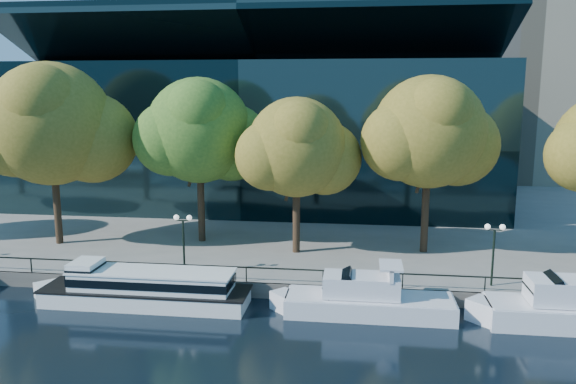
# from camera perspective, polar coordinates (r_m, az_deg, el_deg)

# --- Properties ---
(ground) EXTENTS (160.00, 160.00, 0.00)m
(ground) POSITION_cam_1_polar(r_m,az_deg,el_deg) (34.51, -5.34, -12.37)
(ground) COLOR black
(ground) RESTS_ON ground
(promenade) EXTENTS (90.00, 67.08, 1.00)m
(promenade) POSITION_cam_1_polar(r_m,az_deg,el_deg) (68.98, 1.29, -0.36)
(promenade) COLOR slate
(promenade) RESTS_ON ground
(railing) EXTENTS (88.20, 0.08, 0.99)m
(railing) POSITION_cam_1_polar(r_m,az_deg,el_deg) (36.82, -4.27, -7.66)
(railing) COLOR black
(railing) RESTS_ON promenade
(convention_building) EXTENTS (50.00, 24.57, 21.43)m
(convention_building) POSITION_cam_1_polar(r_m,az_deg,el_deg) (63.98, -2.71, 6.03)
(convention_building) COLOR black
(convention_building) RESTS_ON ground
(tour_boat) EXTENTS (14.26, 3.18, 2.71)m
(tour_boat) POSITION_cam_1_polar(r_m,az_deg,el_deg) (36.77, -14.78, -9.31)
(tour_boat) COLOR white
(tour_boat) RESTS_ON ground
(cruiser_near) EXTENTS (11.09, 2.86, 3.21)m
(cruiser_near) POSITION_cam_1_polar(r_m,az_deg,el_deg) (34.40, 7.52, -10.71)
(cruiser_near) COLOR silver
(cruiser_near) RESTS_ON ground
(cruiser_far) EXTENTS (10.95, 3.04, 3.58)m
(cruiser_far) POSITION_cam_1_polar(r_m,az_deg,el_deg) (36.17, 26.51, -10.45)
(cruiser_far) COLOR silver
(cruiser_far) RESTS_ON ground
(tree_1) EXTENTS (12.08, 9.91, 14.50)m
(tree_1) POSITION_cam_1_polar(r_m,az_deg,el_deg) (47.94, -22.76, 6.15)
(tree_1) COLOR black
(tree_1) RESTS_ON promenade
(tree_2) EXTENTS (10.53, 8.64, 13.32)m
(tree_2) POSITION_cam_1_polar(r_m,az_deg,el_deg) (45.53, -8.83, 5.97)
(tree_2) COLOR black
(tree_2) RESTS_ON promenade
(tree_3) EXTENTS (9.34, 7.66, 11.82)m
(tree_3) POSITION_cam_1_polar(r_m,az_deg,el_deg) (41.86, 1.07, 4.33)
(tree_3) COLOR black
(tree_3) RESTS_ON promenade
(tree_4) EXTENTS (10.52, 8.63, 13.42)m
(tree_4) POSITION_cam_1_polar(r_m,az_deg,el_deg) (43.20, 14.34, 5.68)
(tree_4) COLOR black
(tree_4) RESTS_ON promenade
(lamp_1) EXTENTS (1.26, 0.36, 4.03)m
(lamp_1) POSITION_cam_1_polar(r_m,az_deg,el_deg) (38.56, -10.60, -3.83)
(lamp_1) COLOR black
(lamp_1) RESTS_ON promenade
(lamp_2) EXTENTS (1.26, 0.36, 4.03)m
(lamp_2) POSITION_cam_1_polar(r_m,az_deg,el_deg) (37.69, 20.21, -4.63)
(lamp_2) COLOR black
(lamp_2) RESTS_ON promenade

